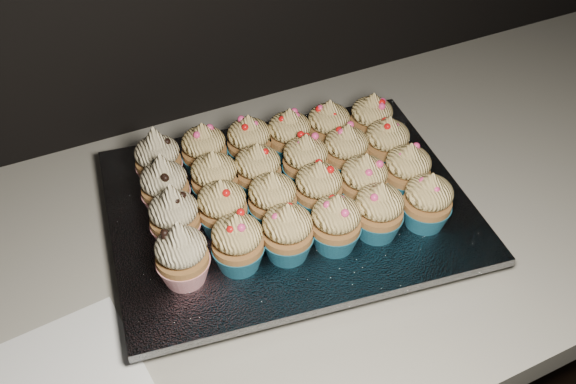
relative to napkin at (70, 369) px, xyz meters
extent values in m
cube|color=beige|center=(0.09, 0.10, -0.02)|extent=(2.44, 0.64, 0.04)
cube|color=white|center=(0.00, 0.00, 0.00)|extent=(0.16, 0.16, 0.00)
cube|color=black|center=(0.32, 0.11, 0.01)|extent=(0.48, 0.39, 0.02)
cube|color=silver|center=(0.32, 0.11, 0.03)|extent=(0.52, 0.43, 0.01)
cone|color=#AC1728|center=(0.15, 0.04, 0.05)|extent=(0.06, 0.06, 0.03)
ellipsoid|color=beige|center=(0.15, 0.04, 0.09)|extent=(0.06, 0.06, 0.04)
cone|color=beige|center=(0.15, 0.04, 0.11)|extent=(0.03, 0.03, 0.03)
cone|color=#1C6583|center=(0.22, 0.03, 0.05)|extent=(0.06, 0.06, 0.03)
ellipsoid|color=#E5C173|center=(0.22, 0.03, 0.09)|extent=(0.06, 0.06, 0.04)
cone|color=#E5C173|center=(0.22, 0.03, 0.11)|extent=(0.03, 0.03, 0.02)
cone|color=#1C6583|center=(0.28, 0.02, 0.05)|extent=(0.06, 0.06, 0.03)
ellipsoid|color=#E5C173|center=(0.28, 0.02, 0.09)|extent=(0.06, 0.06, 0.04)
cone|color=#E5C173|center=(0.28, 0.02, 0.11)|extent=(0.03, 0.03, 0.02)
cone|color=#1C6583|center=(0.34, 0.01, 0.05)|extent=(0.06, 0.06, 0.03)
ellipsoid|color=#E5C173|center=(0.34, 0.01, 0.09)|extent=(0.06, 0.06, 0.04)
cone|color=#E5C173|center=(0.34, 0.01, 0.11)|extent=(0.03, 0.03, 0.02)
cone|color=#1C6583|center=(0.39, 0.00, 0.05)|extent=(0.06, 0.06, 0.03)
ellipsoid|color=#E5C173|center=(0.39, 0.00, 0.09)|extent=(0.06, 0.06, 0.04)
cone|color=#E5C173|center=(0.39, 0.00, 0.11)|extent=(0.03, 0.03, 0.02)
cone|color=#1C6583|center=(0.46, -0.01, 0.05)|extent=(0.06, 0.06, 0.03)
ellipsoid|color=#E5C173|center=(0.46, -0.01, 0.09)|extent=(0.06, 0.06, 0.04)
cone|color=#E5C173|center=(0.46, -0.01, 0.11)|extent=(0.03, 0.03, 0.02)
cone|color=#AC1728|center=(0.16, 0.10, 0.05)|extent=(0.06, 0.06, 0.03)
ellipsoid|color=beige|center=(0.16, 0.10, 0.09)|extent=(0.06, 0.06, 0.04)
cone|color=beige|center=(0.16, 0.10, 0.11)|extent=(0.03, 0.03, 0.03)
cone|color=#1C6583|center=(0.22, 0.09, 0.05)|extent=(0.06, 0.06, 0.03)
ellipsoid|color=#E5C173|center=(0.22, 0.09, 0.09)|extent=(0.06, 0.06, 0.04)
cone|color=#E5C173|center=(0.22, 0.09, 0.11)|extent=(0.03, 0.03, 0.02)
cone|color=#1C6583|center=(0.29, 0.08, 0.05)|extent=(0.06, 0.06, 0.03)
ellipsoid|color=#E5C173|center=(0.29, 0.08, 0.09)|extent=(0.06, 0.06, 0.04)
cone|color=#E5C173|center=(0.29, 0.08, 0.11)|extent=(0.03, 0.03, 0.02)
cone|color=#1C6583|center=(0.35, 0.07, 0.05)|extent=(0.06, 0.06, 0.03)
ellipsoid|color=#E5C173|center=(0.35, 0.07, 0.09)|extent=(0.06, 0.06, 0.04)
cone|color=#E5C173|center=(0.35, 0.07, 0.11)|extent=(0.03, 0.03, 0.02)
cone|color=#1C6583|center=(0.41, 0.06, 0.05)|extent=(0.06, 0.06, 0.03)
ellipsoid|color=#E5C173|center=(0.41, 0.06, 0.09)|extent=(0.06, 0.06, 0.04)
cone|color=#E5C173|center=(0.41, 0.06, 0.11)|extent=(0.03, 0.03, 0.02)
cone|color=#1C6583|center=(0.47, 0.05, 0.05)|extent=(0.06, 0.06, 0.03)
ellipsoid|color=#E5C173|center=(0.47, 0.05, 0.09)|extent=(0.06, 0.06, 0.04)
cone|color=#E5C173|center=(0.47, 0.05, 0.11)|extent=(0.03, 0.03, 0.02)
cone|color=#AC1728|center=(0.17, 0.16, 0.05)|extent=(0.06, 0.06, 0.03)
ellipsoid|color=beige|center=(0.17, 0.16, 0.09)|extent=(0.06, 0.06, 0.04)
cone|color=beige|center=(0.17, 0.16, 0.11)|extent=(0.03, 0.03, 0.03)
cone|color=#1C6583|center=(0.24, 0.15, 0.05)|extent=(0.06, 0.06, 0.03)
ellipsoid|color=#E5C173|center=(0.24, 0.15, 0.09)|extent=(0.06, 0.06, 0.04)
cone|color=#E5C173|center=(0.24, 0.15, 0.11)|extent=(0.03, 0.03, 0.02)
cone|color=#1C6583|center=(0.29, 0.14, 0.05)|extent=(0.06, 0.06, 0.03)
ellipsoid|color=#E5C173|center=(0.29, 0.14, 0.09)|extent=(0.06, 0.06, 0.04)
cone|color=#E5C173|center=(0.29, 0.14, 0.11)|extent=(0.03, 0.03, 0.02)
cone|color=#1C6583|center=(0.36, 0.13, 0.05)|extent=(0.06, 0.06, 0.03)
ellipsoid|color=#E5C173|center=(0.36, 0.13, 0.09)|extent=(0.06, 0.06, 0.04)
cone|color=#E5C173|center=(0.36, 0.13, 0.11)|extent=(0.03, 0.03, 0.02)
cone|color=#1C6583|center=(0.42, 0.13, 0.05)|extent=(0.06, 0.06, 0.03)
ellipsoid|color=#E5C173|center=(0.42, 0.13, 0.09)|extent=(0.06, 0.06, 0.04)
cone|color=#E5C173|center=(0.42, 0.13, 0.11)|extent=(0.03, 0.03, 0.02)
cone|color=#1C6583|center=(0.48, 0.12, 0.05)|extent=(0.06, 0.06, 0.03)
ellipsoid|color=#E5C173|center=(0.48, 0.12, 0.09)|extent=(0.06, 0.06, 0.04)
cone|color=#E5C173|center=(0.48, 0.12, 0.11)|extent=(0.03, 0.03, 0.02)
cone|color=#AC1728|center=(0.18, 0.22, 0.05)|extent=(0.06, 0.06, 0.03)
ellipsoid|color=beige|center=(0.18, 0.22, 0.09)|extent=(0.06, 0.06, 0.04)
cone|color=beige|center=(0.18, 0.22, 0.11)|extent=(0.03, 0.03, 0.03)
cone|color=#1C6583|center=(0.24, 0.21, 0.05)|extent=(0.06, 0.06, 0.03)
ellipsoid|color=#E5C173|center=(0.24, 0.21, 0.09)|extent=(0.06, 0.06, 0.04)
cone|color=#E5C173|center=(0.24, 0.21, 0.11)|extent=(0.03, 0.03, 0.02)
cone|color=#1C6583|center=(0.31, 0.20, 0.05)|extent=(0.06, 0.06, 0.03)
ellipsoid|color=#E5C173|center=(0.31, 0.20, 0.09)|extent=(0.06, 0.06, 0.04)
cone|color=#E5C173|center=(0.31, 0.20, 0.11)|extent=(0.03, 0.03, 0.02)
cone|color=#1C6583|center=(0.36, 0.19, 0.05)|extent=(0.06, 0.06, 0.03)
ellipsoid|color=#E5C173|center=(0.36, 0.19, 0.09)|extent=(0.06, 0.06, 0.04)
cone|color=#E5C173|center=(0.36, 0.19, 0.11)|extent=(0.03, 0.03, 0.02)
cone|color=#1C6583|center=(0.42, 0.19, 0.05)|extent=(0.06, 0.06, 0.03)
ellipsoid|color=#E5C173|center=(0.42, 0.19, 0.09)|extent=(0.06, 0.06, 0.04)
cone|color=#E5C173|center=(0.42, 0.19, 0.11)|extent=(0.03, 0.03, 0.02)
cone|color=#1C6583|center=(0.49, 0.17, 0.05)|extent=(0.06, 0.06, 0.03)
ellipsoid|color=#E5C173|center=(0.49, 0.17, 0.09)|extent=(0.06, 0.06, 0.04)
cone|color=#E5C173|center=(0.49, 0.17, 0.11)|extent=(0.03, 0.03, 0.02)
camera|label=1|loc=(0.04, -0.46, 0.62)|focal=40.00mm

